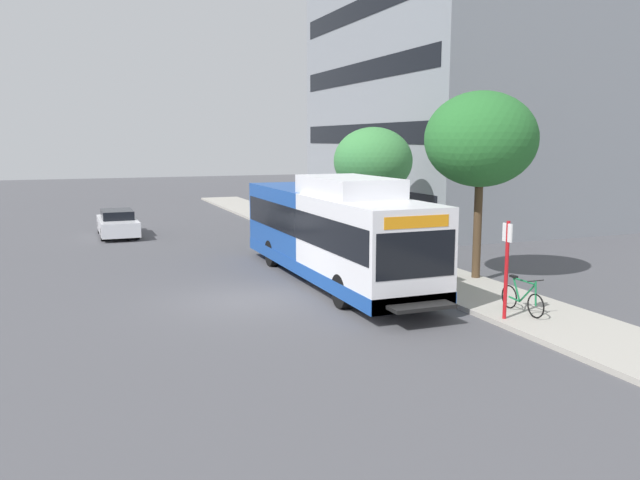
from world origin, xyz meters
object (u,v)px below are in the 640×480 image
bicycle_parked (522,298)px  street_tree_mid_block (373,161)px  street_tree_near_stop (481,140)px  transit_bus (332,232)px  bus_stop_sign_pole (507,262)px  parked_car_far_lane (118,223)px

bicycle_parked → street_tree_mid_block: size_ratio=0.34×
street_tree_near_stop → transit_bus: bearing=157.2°
bus_stop_sign_pole → street_tree_mid_block: street_tree_mid_block is taller
bicycle_parked → street_tree_near_stop: size_ratio=0.28×
transit_bus → parked_car_far_lane: (-6.04, 13.60, -1.04)m
transit_bus → street_tree_mid_block: size_ratio=2.33×
bicycle_parked → street_tree_mid_block: street_tree_mid_block is taller
bicycle_parked → transit_bus: bearing=115.5°
street_tree_mid_block → parked_car_far_lane: street_tree_mid_block is taller
bus_stop_sign_pole → parked_car_far_lane: bearing=112.3°
street_tree_near_stop → street_tree_mid_block: street_tree_near_stop is taller
street_tree_mid_block → bicycle_parked: bearing=-97.0°
bus_stop_sign_pole → street_tree_mid_block: 13.05m
bus_stop_sign_pole → parked_car_far_lane: bus_stop_sign_pole is taller
bicycle_parked → parked_car_far_lane: bearing=114.5°
transit_bus → parked_car_far_lane: transit_bus is taller
bus_stop_sign_pole → street_tree_mid_block: (2.32, 12.65, 2.22)m
street_tree_near_stop → parked_car_far_lane: 19.26m
bicycle_parked → street_tree_near_stop: (1.57, 4.37, 4.26)m
street_tree_near_stop → street_tree_mid_block: size_ratio=1.20×
bus_stop_sign_pole → bicycle_parked: 1.38m
transit_bus → street_tree_near_stop: size_ratio=1.95×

